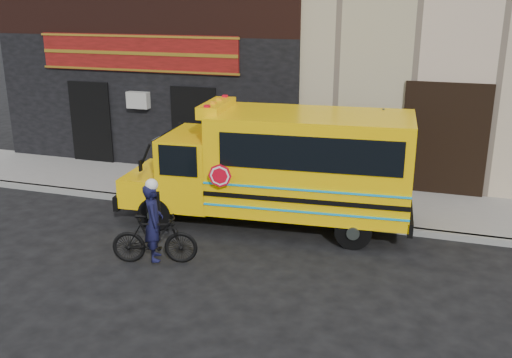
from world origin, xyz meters
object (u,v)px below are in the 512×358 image
object	(u,v)px
bicycle	(154,239)
cyclist	(154,224)
school_bus	(282,165)
sign_pole	(380,160)

from	to	relation	value
bicycle	cyclist	bearing A→B (deg)	9.22
school_bus	sign_pole	size ratio (longest dim) A/B	2.54
sign_pole	bicycle	distance (m)	5.66
sign_pole	cyclist	size ratio (longest dim) A/B	1.70
school_bus	bicycle	xyz separation A→B (m)	(-1.92, -2.79, -0.98)
school_bus	bicycle	bearing A→B (deg)	-124.54
school_bus	sign_pole	bearing A→B (deg)	25.45
school_bus	sign_pole	distance (m)	2.37
sign_pole	cyclist	distance (m)	5.59
school_bus	bicycle	world-z (taller)	school_bus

